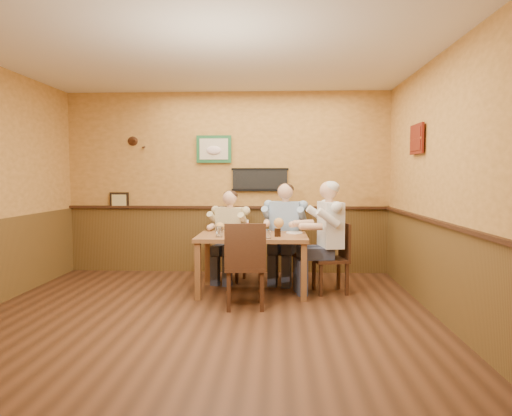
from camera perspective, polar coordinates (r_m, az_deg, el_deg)
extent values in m
plane|color=#351D10|center=(4.88, -6.88, -13.97)|extent=(5.00, 5.00, 0.00)
cube|color=silver|center=(4.82, -7.17, 19.58)|extent=(5.00, 5.00, 0.02)
cube|color=gold|center=(7.12, -3.61, 3.17)|extent=(5.00, 0.02, 2.80)
cube|color=gold|center=(2.22, -17.99, 1.15)|extent=(5.00, 0.02, 2.80)
cube|color=gold|center=(4.89, 23.29, 2.47)|extent=(0.02, 5.00, 2.80)
cube|color=brown|center=(7.17, -3.60, -4.05)|extent=(5.00, 0.02, 1.00)
cube|color=brown|center=(4.98, 22.78, -7.93)|extent=(0.02, 5.00, 1.00)
cube|color=black|center=(7.04, 0.50, 3.57)|extent=(0.88, 0.03, 0.34)
cube|color=#1F5C30|center=(7.12, -5.28, 7.34)|extent=(0.54, 0.03, 0.42)
cube|color=black|center=(7.47, -16.71, 0.89)|extent=(0.30, 0.03, 0.26)
cube|color=maroon|center=(5.89, 19.45, 8.13)|extent=(0.03, 0.48, 0.36)
cube|color=brown|center=(5.86, -0.47, -3.62)|extent=(1.40, 0.90, 0.05)
cube|color=brown|center=(5.62, -7.28, -7.87)|extent=(0.07, 0.07, 0.70)
cube|color=brown|center=(5.54, 5.99, -8.02)|extent=(0.07, 0.07, 0.70)
cube|color=brown|center=(6.37, -6.06, -6.44)|extent=(0.07, 0.07, 0.70)
cube|color=brown|center=(6.31, 5.59, -6.55)|extent=(0.07, 0.07, 0.70)
cylinder|color=silver|center=(5.68, -4.62, -2.97)|extent=(0.11, 0.11, 0.13)
cylinder|color=silver|center=(5.51, 1.51, -3.26)|extent=(0.09, 0.09, 0.11)
cylinder|color=black|center=(5.70, 2.72, -3.06)|extent=(0.10, 0.10, 0.10)
cylinder|color=#B13012|center=(5.86, -1.05, -2.53)|extent=(0.04, 0.04, 0.17)
cylinder|color=white|center=(5.97, -2.06, -2.86)|extent=(0.03, 0.03, 0.08)
cylinder|color=black|center=(5.78, -0.74, -3.06)|extent=(0.03, 0.03, 0.09)
cylinder|color=white|center=(5.97, -2.50, -3.17)|extent=(0.27, 0.27, 0.01)
cylinder|color=white|center=(6.05, 4.82, -3.09)|extent=(0.25, 0.25, 0.01)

